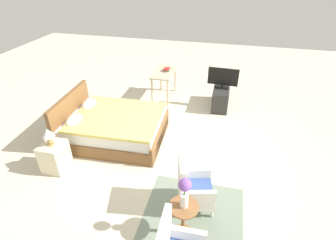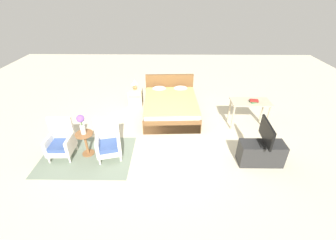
# 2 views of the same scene
# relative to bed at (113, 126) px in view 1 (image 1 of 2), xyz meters

# --- Properties ---
(ground_plane) EXTENTS (16.00, 16.00, 0.00)m
(ground_plane) POSITION_rel_bed_xyz_m (-0.12, -1.18, -0.30)
(ground_plane) COLOR beige
(floor_rug) EXTENTS (2.10, 1.50, 0.01)m
(floor_rug) POSITION_rel_bed_xyz_m (-1.95, -1.99, -0.29)
(floor_rug) COLOR gray
(floor_rug) RESTS_ON ground_plane
(bed) EXTENTS (1.64, 2.09, 0.96)m
(bed) POSITION_rel_bed_xyz_m (0.00, 0.00, 0.00)
(bed) COLOR brown
(bed) RESTS_ON ground_plane
(armchair_by_window_right) EXTENTS (0.66, 0.66, 0.92)m
(armchair_by_window_right) POSITION_rel_bed_xyz_m (-1.42, -1.93, 0.08)
(armchair_by_window_right) COLOR white
(armchair_by_window_right) RESTS_ON floor_rug
(side_table) EXTENTS (0.40, 0.40, 0.58)m
(side_table) POSITION_rel_bed_xyz_m (-1.95, -1.89, 0.07)
(side_table) COLOR #936038
(side_table) RESTS_ON ground_plane
(flower_vase) EXTENTS (0.17, 0.17, 0.48)m
(flower_vase) POSITION_rel_bed_xyz_m (-1.95, -1.89, 0.58)
(flower_vase) COLOR silver
(flower_vase) RESTS_ON side_table
(nightstand) EXTENTS (0.44, 0.41, 0.55)m
(nightstand) POSITION_rel_bed_xyz_m (-1.15, 0.65, -0.02)
(nightstand) COLOR beige
(nightstand) RESTS_ON ground_plane
(table_lamp) EXTENTS (0.22, 0.22, 0.33)m
(table_lamp) POSITION_rel_bed_xyz_m (-1.15, 0.65, 0.47)
(table_lamp) COLOR tan
(table_lamp) RESTS_ON nightstand
(tv_stand) EXTENTS (0.96, 0.40, 0.53)m
(tv_stand) POSITION_rel_bed_xyz_m (2.01, -2.15, -0.03)
(tv_stand) COLOR #2D2D2D
(tv_stand) RESTS_ON ground_plane
(tv_flatscreen) EXTENTS (0.22, 0.76, 0.52)m
(tv_flatscreen) POSITION_rel_bed_xyz_m (2.01, -2.15, 0.50)
(tv_flatscreen) COLOR black
(tv_flatscreen) RESTS_ON tv_stand
(vanity_desk) EXTENTS (1.04, 0.52, 0.76)m
(vanity_desk) POSITION_rel_bed_xyz_m (2.16, -0.59, 0.35)
(vanity_desk) COLOR beige
(vanity_desk) RESTS_ON ground_plane
(book_stack) EXTENTS (0.23, 0.19, 0.07)m
(book_stack) POSITION_rel_bed_xyz_m (2.22, -0.64, 0.50)
(book_stack) COLOR #337A47
(book_stack) RESTS_ON vanity_desk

